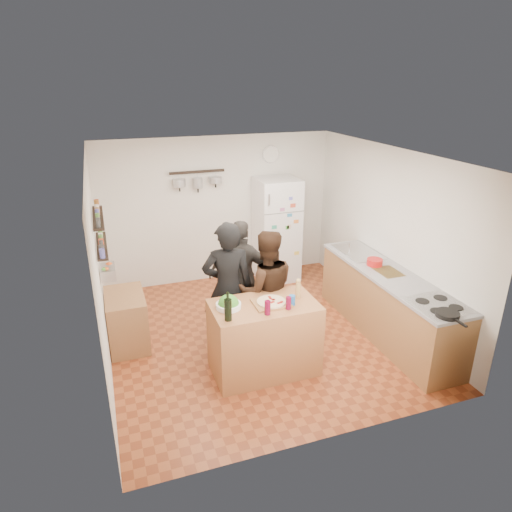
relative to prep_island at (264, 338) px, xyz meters
name	(u,v)px	position (x,y,z in m)	size (l,w,h in m)	color
room_shell	(249,242)	(0.21, 1.19, 0.79)	(4.20, 4.20, 4.20)	brown
prep_island	(264,338)	(0.00, 0.00, 0.00)	(1.25, 0.72, 0.91)	#A3603C
pizza_board	(271,303)	(0.08, -0.02, 0.47)	(0.42, 0.34, 0.02)	brown
pizza	(271,302)	(0.08, -0.02, 0.48)	(0.34, 0.34, 0.02)	beige
salad_bowl	(229,306)	(-0.42, 0.05, 0.48)	(0.29, 0.29, 0.06)	white
wine_bottle	(228,310)	(-0.50, -0.22, 0.58)	(0.08, 0.08, 0.25)	black
wine_glass_near	(268,308)	(-0.05, -0.24, 0.54)	(0.07, 0.07, 0.17)	#580722
wine_glass_far	(288,303)	(0.22, -0.20, 0.53)	(0.06, 0.06, 0.15)	#590722
pepper_mill	(298,290)	(0.45, 0.05, 0.55)	(0.06, 0.06, 0.19)	#AE8649
salt_canister	(292,300)	(0.30, -0.12, 0.51)	(0.07, 0.07, 0.12)	#1B5297
person_left	(228,288)	(-0.27, 0.60, 0.43)	(0.65, 0.42, 1.77)	black
person_center	(266,291)	(0.21, 0.51, 0.36)	(0.79, 0.62, 1.63)	black
person_back	(242,277)	(0.06, 1.06, 0.35)	(0.94, 0.39, 1.61)	#2A2725
counter_run	(387,304)	(1.91, 0.26, -0.01)	(0.63, 2.63, 0.90)	#9E7042
stove_top	(439,305)	(1.91, -0.69, 0.46)	(0.60, 0.62, 0.02)	white
skillet	(447,314)	(1.81, -0.95, 0.49)	(0.26, 0.26, 0.05)	black
sink	(358,252)	(1.91, 1.11, 0.46)	(0.50, 0.80, 0.03)	silver
cutting_board	(388,272)	(1.91, 0.32, 0.46)	(0.30, 0.40, 0.02)	olive
red_bowl	(375,262)	(1.86, 0.58, 0.51)	(0.22, 0.22, 0.09)	red
fridge	(276,230)	(1.16, 2.56, 0.45)	(0.70, 0.68, 1.80)	white
wall_clock	(271,154)	(1.16, 2.89, 1.69)	(0.30, 0.30, 0.03)	silver
spice_shelf_lower	(102,245)	(-1.72, 1.01, 1.04)	(0.12, 1.00, 0.03)	black
spice_shelf_upper	(98,218)	(-1.72, 1.01, 1.40)	(0.12, 1.00, 0.03)	black
produce_basket	(108,272)	(-1.69, 1.01, 0.69)	(0.18, 0.35, 0.14)	silver
side_table	(127,320)	(-1.53, 1.15, -0.09)	(0.50, 0.80, 0.73)	#996840
pot_rack	(197,172)	(-0.14, 2.81, 1.49)	(0.90, 0.04, 0.04)	black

